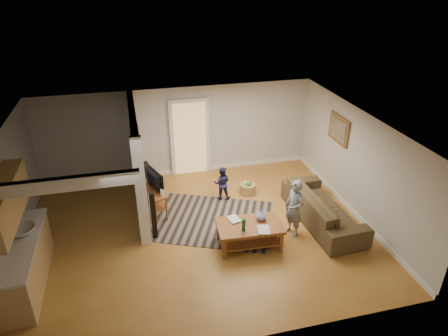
{
  "coord_description": "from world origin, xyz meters",
  "views": [
    {
      "loc": [
        -1.24,
        -7.22,
        5.38
      ],
      "look_at": [
        0.77,
        0.88,
        1.1
      ],
      "focal_mm": 32.0,
      "sensor_mm": 36.0,
      "label": 1
    }
  ],
  "objects_px": {
    "tv_console": "(152,191)",
    "child": "(292,233)",
    "speaker_right": "(147,177)",
    "toy_basket": "(248,188)",
    "speaker_left": "(153,216)",
    "coffee_table": "(250,229)",
    "toddler": "(222,198)",
    "sofa": "(321,221)"
  },
  "relations": [
    {
      "from": "tv_console",
      "to": "child",
      "type": "bearing_deg",
      "value": -47.84
    },
    {
      "from": "speaker_right",
      "to": "toy_basket",
      "type": "distance_m",
      "value": 2.64
    },
    {
      "from": "tv_console",
      "to": "speaker_left",
      "type": "relative_size",
      "value": 1.02
    },
    {
      "from": "speaker_right",
      "to": "coffee_table",
      "type": "bearing_deg",
      "value": -71.29
    },
    {
      "from": "tv_console",
      "to": "speaker_right",
      "type": "relative_size",
      "value": 1.27
    },
    {
      "from": "speaker_left",
      "to": "speaker_right",
      "type": "relative_size",
      "value": 1.24
    },
    {
      "from": "coffee_table",
      "to": "child",
      "type": "height_order",
      "value": "coffee_table"
    },
    {
      "from": "toy_basket",
      "to": "toddler",
      "type": "bearing_deg",
      "value": -174.27
    },
    {
      "from": "tv_console",
      "to": "sofa",
      "type": "bearing_deg",
      "value": -38.35
    },
    {
      "from": "coffee_table",
      "to": "speaker_right",
      "type": "distance_m",
      "value": 3.38
    },
    {
      "from": "coffee_table",
      "to": "toy_basket",
      "type": "relative_size",
      "value": 3.32
    },
    {
      "from": "sofa",
      "to": "speaker_right",
      "type": "xyz_separation_m",
      "value": [
        -3.84,
        2.32,
        0.45
      ]
    },
    {
      "from": "speaker_left",
      "to": "toy_basket",
      "type": "distance_m",
      "value": 2.88
    },
    {
      "from": "child",
      "to": "sofa",
      "type": "bearing_deg",
      "value": 87.79
    },
    {
      "from": "tv_console",
      "to": "toy_basket",
      "type": "xyz_separation_m",
      "value": [
        2.47,
        0.36,
        -0.46
      ]
    },
    {
      "from": "speaker_left",
      "to": "toddler",
      "type": "bearing_deg",
      "value": 27.9
    },
    {
      "from": "speaker_right",
      "to": "toddler",
      "type": "distance_m",
      "value": 2.02
    },
    {
      "from": "coffee_table",
      "to": "speaker_left",
      "type": "distance_m",
      "value": 2.1
    },
    {
      "from": "sofa",
      "to": "child",
      "type": "xyz_separation_m",
      "value": [
        -0.86,
        -0.29,
        0.0
      ]
    },
    {
      "from": "sofa",
      "to": "speaker_right",
      "type": "bearing_deg",
      "value": 56.7
    },
    {
      "from": "sofa",
      "to": "child",
      "type": "bearing_deg",
      "value": 106.27
    },
    {
      "from": "tv_console",
      "to": "toy_basket",
      "type": "height_order",
      "value": "tv_console"
    },
    {
      "from": "coffee_table",
      "to": "toddler",
      "type": "bearing_deg",
      "value": 93.65
    },
    {
      "from": "speaker_left",
      "to": "coffee_table",
      "type": "bearing_deg",
      "value": -27.75
    },
    {
      "from": "speaker_left",
      "to": "speaker_right",
      "type": "distance_m",
      "value": 2.0
    },
    {
      "from": "coffee_table",
      "to": "toy_basket",
      "type": "height_order",
      "value": "coffee_table"
    },
    {
      "from": "coffee_table",
      "to": "toddler",
      "type": "distance_m",
      "value": 2.05
    },
    {
      "from": "speaker_left",
      "to": "toy_basket",
      "type": "xyz_separation_m",
      "value": [
        2.53,
        1.3,
        -0.41
      ]
    },
    {
      "from": "speaker_left",
      "to": "speaker_right",
      "type": "height_order",
      "value": "speaker_left"
    },
    {
      "from": "tv_console",
      "to": "child",
      "type": "xyz_separation_m",
      "value": [
        2.92,
        -1.55,
        -0.61
      ]
    },
    {
      "from": "speaker_right",
      "to": "toy_basket",
      "type": "relative_size",
      "value": 2.13
    },
    {
      "from": "toy_basket",
      "to": "speaker_right",
      "type": "bearing_deg",
      "value": 164.77
    },
    {
      "from": "coffee_table",
      "to": "speaker_left",
      "type": "xyz_separation_m",
      "value": [
        -1.95,
        0.77,
        0.14
      ]
    },
    {
      "from": "coffee_table",
      "to": "speaker_right",
      "type": "bearing_deg",
      "value": 125.19
    },
    {
      "from": "sofa",
      "to": "toy_basket",
      "type": "height_order",
      "value": "toy_basket"
    },
    {
      "from": "tv_console",
      "to": "speaker_right",
      "type": "distance_m",
      "value": 1.06
    },
    {
      "from": "speaker_right",
      "to": "speaker_left",
      "type": "bearing_deg",
      "value": -106.48
    },
    {
      "from": "tv_console",
      "to": "toddler",
      "type": "height_order",
      "value": "tv_console"
    },
    {
      "from": "speaker_right",
      "to": "toy_basket",
      "type": "bearing_deg",
      "value": -31.7
    },
    {
      "from": "speaker_left",
      "to": "child",
      "type": "height_order",
      "value": "speaker_left"
    },
    {
      "from": "tv_console",
      "to": "toddler",
      "type": "xyz_separation_m",
      "value": [
        1.76,
        0.29,
        -0.61
      ]
    },
    {
      "from": "sofa",
      "to": "coffee_table",
      "type": "distance_m",
      "value": 1.99
    }
  ]
}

